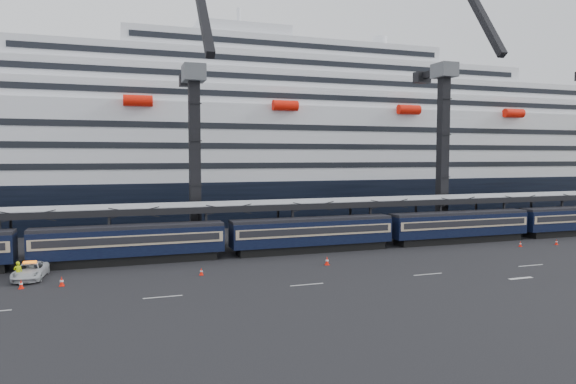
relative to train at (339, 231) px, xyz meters
name	(u,v)px	position (x,y,z in m)	size (l,w,h in m)	color
ground	(422,264)	(4.65, -10.00, -2.20)	(260.00, 260.00, 0.00)	black
lane_markings	(525,269)	(12.80, -15.23, -2.19)	(111.00, 4.27, 0.02)	beige
train	(339,231)	(0.00, 0.00, 0.00)	(133.05, 3.00, 4.05)	black
canopy	(360,201)	(4.65, 4.00, 3.05)	(130.00, 6.25, 5.53)	#9EA2A6
cruise_ship	(276,149)	(3.57, 35.99, 10.14)	(214.09, 28.84, 34.00)	black
crane_dark_near	(195,148)	(-15.35, 8.59, 9.73)	(4.50, 17.75, 35.08)	#53575C
crane_dark_mid	(445,139)	(19.65, 7.59, 11.16)	(4.50, 18.24, 39.64)	#53575C
pickup_truck	(30,271)	(-32.02, -4.19, -1.47)	(2.41, 5.23, 1.45)	silver
worker	(18,272)	(-32.78, -5.47, -1.25)	(0.69, 0.45, 1.90)	#BCD50B
traffic_cone_a	(62,281)	(-29.12, -7.80, -1.79)	(0.42, 0.42, 0.83)	#FF1808
traffic_cone_b	(21,284)	(-32.23, -7.66, -1.81)	(0.40, 0.40, 0.79)	#FF1808
traffic_cone_c	(201,271)	(-17.32, -7.58, -1.85)	(0.35, 0.35, 0.71)	#FF1808
traffic_cone_d	(327,261)	(-4.59, -7.18, -1.77)	(0.43, 0.43, 0.87)	#FF1808
traffic_cone_e	(520,244)	(21.74, -5.01, -1.87)	(0.34, 0.34, 0.67)	#FF1808
traffic_cone_f	(556,242)	(26.97, -5.38, -1.85)	(0.35, 0.35, 0.70)	#FF1808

